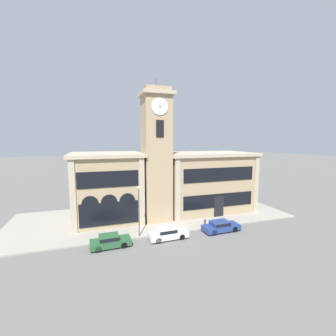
{
  "coord_description": "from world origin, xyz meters",
  "views": [
    {
      "loc": [
        -8.09,
        -24.61,
        11.35
      ],
      "look_at": [
        1.11,
        3.52,
        7.65
      ],
      "focal_mm": 24.0,
      "sensor_mm": 36.0,
      "label": 1
    }
  ],
  "objects": [
    {
      "name": "ground_plane",
      "position": [
        0.0,
        0.0,
        0.0
      ],
      "size": [
        300.0,
        300.0,
        0.0
      ],
      "primitive_type": "plane",
      "color": "#605E5B"
    },
    {
      "name": "sidewalk_kerb",
      "position": [
        0.0,
        7.03,
        0.07
      ],
      "size": [
        39.58,
        14.06,
        0.15
      ],
      "color": "gray",
      "rests_on": "ground_plane"
    },
    {
      "name": "clock_tower",
      "position": [
        0.0,
        5.32,
        9.18
      ],
      "size": [
        4.32,
        4.32,
        19.42
      ],
      "color": "tan",
      "rests_on": "ground_plane"
    },
    {
      "name": "town_hall_left_wing",
      "position": [
        -6.61,
        7.75,
        4.81
      ],
      "size": [
        9.71,
        9.24,
        9.57
      ],
      "color": "tan",
      "rests_on": "ground_plane"
    },
    {
      "name": "town_hall_right_wing",
      "position": [
        8.95,
        7.76,
        4.71
      ],
      "size": [
        14.38,
        9.24,
        9.36
      ],
      "color": "tan",
      "rests_on": "ground_plane"
    },
    {
      "name": "parked_car_near",
      "position": [
        -6.91,
        -1.11,
        0.71
      ],
      "size": [
        4.27,
        1.84,
        1.35
      ],
      "rotation": [
        0.0,
        0.0,
        0.03
      ],
      "color": "#285633",
      "rests_on": "ground_plane"
    },
    {
      "name": "parked_car_mid",
      "position": [
        -0.45,
        -1.11,
        0.7
      ],
      "size": [
        4.59,
        1.87,
        1.33
      ],
      "rotation": [
        0.0,
        0.0,
        0.03
      ],
      "color": "silver",
      "rests_on": "ground_plane"
    },
    {
      "name": "parked_car_far",
      "position": [
        6.51,
        -1.11,
        0.7
      ],
      "size": [
        4.74,
        1.99,
        1.32
      ],
      "rotation": [
        0.0,
        0.0,
        0.03
      ],
      "color": "navy",
      "rests_on": "ground_plane"
    },
    {
      "name": "street_lamp",
      "position": [
        -3.47,
        0.39,
        4.03
      ],
      "size": [
        0.36,
        0.36,
        5.94
      ],
      "color": "#4C4C51",
      "rests_on": "sidewalk_kerb"
    },
    {
      "name": "bollard",
      "position": [
        5.13,
        0.42,
        0.67
      ],
      "size": [
        0.18,
        0.18,
        1.06
      ],
      "color": "black",
      "rests_on": "sidewalk_kerb"
    }
  ]
}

